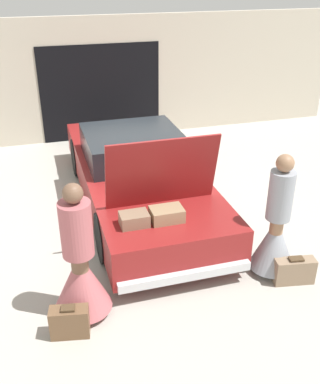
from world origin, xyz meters
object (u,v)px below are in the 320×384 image
person_left (80,270)px  suitcase_beside_right_person (294,271)px  car (137,174)px  suitcase_beside_left_person (70,322)px  person_right (276,232)px

person_left → suitcase_beside_right_person: person_left is taller
person_left → suitcase_beside_right_person: (2.76, -0.22, -0.44)m
car → person_left: car is taller
car → suitcase_beside_right_person: size_ratio=9.06×
suitcase_beside_left_person → suitcase_beside_right_person: bearing=2.6°
car → person_right: (1.30, -2.43, 0.06)m
person_left → person_right: bearing=94.9°
suitcase_beside_left_person → suitcase_beside_right_person: 2.97m
person_left → car: bearing=155.7°
person_left → suitcase_beside_right_person: 2.81m
car → person_left: 2.83m
car → person_right: size_ratio=2.91×
person_left → suitcase_beside_left_person: person_left is taller
car → suitcase_beside_left_person: car is taller
person_left → suitcase_beside_left_person: size_ratio=3.74×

